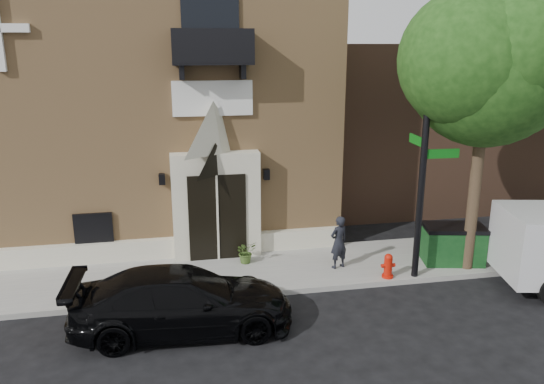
# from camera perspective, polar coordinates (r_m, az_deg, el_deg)

# --- Properties ---
(ground) EXTENTS (120.00, 120.00, 0.00)m
(ground) POSITION_cam_1_polar(r_m,az_deg,el_deg) (14.16, -0.67, -11.24)
(ground) COLOR black
(ground) RESTS_ON ground
(sidewalk) EXTENTS (42.00, 3.00, 0.15)m
(sidewalk) POSITION_cam_1_polar(r_m,az_deg,el_deg) (15.64, 1.98, -8.23)
(sidewalk) COLOR gray
(sidewalk) RESTS_ON ground
(church) EXTENTS (12.20, 11.01, 9.30)m
(church) POSITION_cam_1_polar(r_m,az_deg,el_deg) (20.47, -13.21, 10.30)
(church) COLOR tan
(church) RESTS_ON ground
(neighbour_building) EXTENTS (18.00, 8.00, 6.40)m
(neighbour_building) POSITION_cam_1_polar(r_m,az_deg,el_deg) (25.92, 22.68, 7.37)
(neighbour_building) COLOR brown
(neighbour_building) RESTS_ON ground
(street_tree_left) EXTENTS (4.97, 4.38, 7.77)m
(street_tree_left) POSITION_cam_1_polar(r_m,az_deg,el_deg) (15.22, 22.50, 12.48)
(street_tree_left) COLOR #38281C
(street_tree_left) RESTS_ON sidewalk
(black_sedan) EXTENTS (5.12, 2.23, 1.46)m
(black_sedan) POSITION_cam_1_polar(r_m,az_deg,el_deg) (12.55, -9.63, -11.46)
(black_sedan) COLOR black
(black_sedan) RESTS_ON ground
(street_sign) EXTENTS (1.07, 1.07, 6.71)m
(street_sign) POSITION_cam_1_polar(r_m,az_deg,el_deg) (14.52, 16.04, 3.59)
(street_sign) COLOR black
(street_sign) RESTS_ON sidewalk
(fire_hydrant) EXTENTS (0.40, 0.32, 0.70)m
(fire_hydrant) POSITION_cam_1_polar(r_m,az_deg,el_deg) (15.11, 12.38, -7.76)
(fire_hydrant) COLOR #BC1607
(fire_hydrant) RESTS_ON sidewalk
(dumpster) EXTENTS (1.91, 1.33, 1.14)m
(dumpster) POSITION_cam_1_polar(r_m,az_deg,el_deg) (16.55, 18.90, -5.29)
(dumpster) COLOR #0F3916
(dumpster) RESTS_ON sidewalk
(planter) EXTENTS (0.73, 0.67, 0.67)m
(planter) POSITION_cam_1_polar(r_m,az_deg,el_deg) (15.75, -2.82, -6.45)
(planter) COLOR #3F5A23
(planter) RESTS_ON sidewalk
(pedestrian_near) EXTENTS (0.66, 0.54, 1.56)m
(pedestrian_near) POSITION_cam_1_polar(r_m,az_deg,el_deg) (15.35, 7.18, -5.37)
(pedestrian_near) COLOR black
(pedestrian_near) RESTS_ON sidewalk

